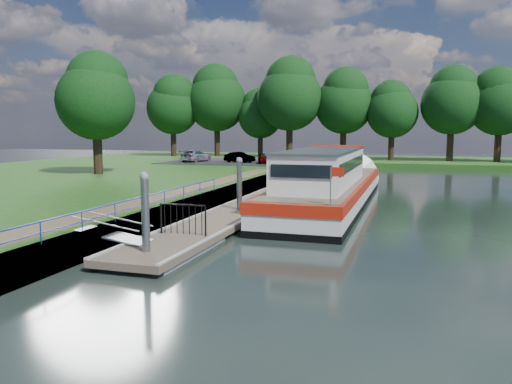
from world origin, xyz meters
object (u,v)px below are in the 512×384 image
(pontoon, at_px, (265,201))
(car_b, at_px, (240,157))
(car_a, at_px, (265,158))
(barge, at_px, (332,185))
(car_c, at_px, (196,156))

(pontoon, height_order, car_b, car_b)
(pontoon, relative_size, car_a, 9.22)
(pontoon, xyz_separation_m, barge, (3.60, 1.43, 0.90))
(pontoon, bearing_deg, car_a, 106.44)
(pontoon, height_order, barge, barge)
(barge, relative_size, car_b, 6.28)
(car_a, bearing_deg, pontoon, -93.95)
(pontoon, distance_m, car_c, 27.54)
(car_a, height_order, car_b, car_b)
(car_a, distance_m, car_c, 8.18)
(car_b, distance_m, car_c, 5.11)
(pontoon, xyz_separation_m, car_c, (-14.77, 23.21, 1.28))
(barge, distance_m, car_a, 23.37)
(car_c, bearing_deg, car_a, -177.46)
(barge, bearing_deg, car_a, 115.94)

